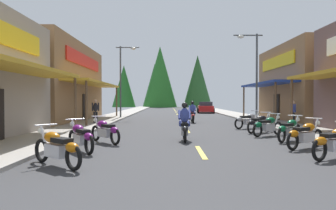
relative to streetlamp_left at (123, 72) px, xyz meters
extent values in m
cube|color=#38383A|center=(4.96, 0.47, -4.19)|extent=(9.71, 82.03, 0.10)
cube|color=#9E9991|center=(-1.25, 0.47, -4.08)|extent=(2.71, 82.03, 0.12)
cube|color=#9E9991|center=(11.17, 0.47, -4.08)|extent=(2.71, 82.03, 0.12)
cube|color=#E0C64C|center=(4.96, -17.06, -4.13)|extent=(0.16, 2.40, 0.01)
cube|color=#E0C64C|center=(4.96, -10.39, -4.13)|extent=(0.16, 2.40, 0.01)
cube|color=#E0C64C|center=(4.96, -4.87, -4.13)|extent=(0.16, 2.40, 0.01)
cube|color=#E0C64C|center=(4.96, 1.29, -4.13)|extent=(0.16, 2.40, 0.01)
cube|color=#E0C64C|center=(4.96, 7.08, -4.13)|extent=(0.16, 2.40, 0.01)
cube|color=#E0C64C|center=(4.96, 13.30, -4.13)|extent=(0.16, 2.40, 0.01)
cube|color=#E0C64C|center=(4.96, 18.81, -4.13)|extent=(0.16, 2.40, 0.01)
cube|color=#E0C64C|center=(4.96, 24.27, -4.13)|extent=(0.16, 2.40, 0.01)
cube|color=#E0C64C|center=(4.96, 30.75, -4.13)|extent=(0.16, 2.40, 0.01)
cube|color=gold|center=(-1.71, -15.36, -1.24)|extent=(1.80, 9.68, 0.16)
cylinder|color=brown|center=(-1.01, -10.72, -2.73)|extent=(0.14, 0.14, 2.82)
cube|color=olive|center=(-7.03, -3.24, -1.14)|extent=(8.85, 12.25, 6.00)
cube|color=gold|center=(-1.71, -3.24, -1.24)|extent=(1.80, 11.02, 0.16)
cylinder|color=brown|center=(-1.01, -8.55, -2.73)|extent=(0.14, 0.14, 2.82)
cylinder|color=brown|center=(-1.01, 2.07, -2.73)|extent=(0.14, 0.14, 2.82)
cube|color=red|center=(-2.55, -3.24, 0.54)|extent=(0.10, 8.57, 0.90)
cube|color=black|center=(-2.57, -3.24, -3.09)|extent=(0.08, 1.10, 2.10)
cylinder|color=brown|center=(10.92, -9.60, -2.73)|extent=(0.14, 0.14, 2.82)
cube|color=olive|center=(16.07, -2.95, -1.18)|extent=(7.10, 9.51, 5.91)
cube|color=navy|center=(11.62, -2.95, -1.24)|extent=(1.80, 8.56, 0.16)
cylinder|color=brown|center=(10.92, -7.03, -2.73)|extent=(0.14, 0.14, 2.82)
cylinder|color=brown|center=(10.92, 1.13, -2.73)|extent=(0.14, 0.14, 2.82)
cube|color=yellow|center=(12.46, -2.95, 0.47)|extent=(0.10, 6.66, 0.90)
cube|color=black|center=(12.48, -2.95, -3.09)|extent=(0.08, 1.10, 2.10)
cylinder|color=#474C51|center=(-0.30, 0.00, -0.94)|extent=(0.14, 0.14, 6.39)
cylinder|color=#474C51|center=(0.33, 0.00, 2.15)|extent=(2.06, 0.10, 0.10)
ellipsoid|color=silver|center=(0.86, 0.00, 2.05)|extent=(0.50, 0.30, 0.24)
cylinder|color=#474C51|center=(10.21, -5.27, -0.97)|extent=(0.14, 0.14, 6.34)
cylinder|color=#474C51|center=(9.58, -5.27, 2.10)|extent=(2.06, 0.10, 0.10)
ellipsoid|color=silver|center=(9.06, -5.27, 2.00)|extent=(0.50, 0.30, 0.24)
torus|color=black|center=(8.02, -18.49, -3.82)|extent=(0.60, 0.41, 0.64)
cube|color=silver|center=(8.66, -18.11, -3.74)|extent=(0.75, 0.60, 0.32)
cube|color=black|center=(8.45, -18.24, -3.46)|extent=(0.66, 0.55, 0.12)
ellipsoid|color=#BF660C|center=(8.06, -18.47, -3.59)|extent=(0.50, 0.43, 0.24)
torus|color=black|center=(9.25, -15.89, -3.82)|extent=(0.58, 0.45, 0.64)
torus|color=black|center=(8.02, -16.74, -3.82)|extent=(0.58, 0.45, 0.64)
cube|color=silver|center=(8.64, -16.32, -3.74)|extent=(0.73, 0.63, 0.32)
ellipsoid|color=#BF660C|center=(8.80, -16.20, -3.42)|extent=(0.64, 0.58, 0.28)
cube|color=black|center=(8.43, -16.46, -3.46)|extent=(0.65, 0.57, 0.12)
ellipsoid|color=#BF660C|center=(8.06, -16.72, -3.59)|extent=(0.50, 0.45, 0.24)
cylinder|color=silver|center=(9.15, -15.96, -3.49)|extent=(0.34, 0.26, 0.71)
cylinder|color=silver|center=(9.05, -16.03, -3.12)|extent=(0.37, 0.52, 0.04)
sphere|color=white|center=(9.28, -15.87, -3.29)|extent=(0.16, 0.16, 0.16)
torus|color=black|center=(9.36, -13.99, -3.82)|extent=(0.52, 0.52, 0.64)
torus|color=black|center=(8.30, -15.05, -3.82)|extent=(0.52, 0.52, 0.64)
cube|color=silver|center=(8.83, -14.52, -3.74)|extent=(0.69, 0.69, 0.32)
ellipsoid|color=#0C5933|center=(8.97, -14.38, -3.42)|extent=(0.62, 0.62, 0.28)
cube|color=black|center=(8.66, -14.69, -3.46)|extent=(0.62, 0.62, 0.12)
ellipsoid|color=#0C5933|center=(8.34, -15.01, -3.59)|extent=(0.48, 0.48, 0.24)
cylinder|color=silver|center=(9.27, -14.08, -3.49)|extent=(0.31, 0.30, 0.71)
cylinder|color=silver|center=(9.19, -14.17, -3.12)|extent=(0.45, 0.45, 0.04)
sphere|color=white|center=(9.39, -13.97, -3.29)|extent=(0.16, 0.16, 0.16)
torus|color=black|center=(9.13, -12.38, -3.82)|extent=(0.58, 0.45, 0.64)
torus|color=black|center=(7.90, -13.25, -3.82)|extent=(0.58, 0.45, 0.64)
cube|color=silver|center=(8.51, -12.81, -3.74)|extent=(0.73, 0.63, 0.32)
ellipsoid|color=#0C5933|center=(8.68, -12.70, -3.42)|extent=(0.64, 0.59, 0.28)
cube|color=black|center=(8.31, -12.96, -3.46)|extent=(0.65, 0.58, 0.12)
ellipsoid|color=#0C5933|center=(7.95, -13.22, -3.59)|extent=(0.50, 0.45, 0.24)
cylinder|color=silver|center=(9.02, -12.45, -3.49)|extent=(0.34, 0.26, 0.71)
cylinder|color=silver|center=(8.92, -12.52, -3.12)|extent=(0.38, 0.51, 0.04)
sphere|color=white|center=(9.15, -12.36, -3.29)|extent=(0.16, 0.16, 0.16)
torus|color=black|center=(9.15, -10.95, -3.82)|extent=(0.55, 0.49, 0.64)
torus|color=black|center=(8.00, -11.91, -3.82)|extent=(0.55, 0.49, 0.64)
cube|color=silver|center=(8.57, -11.43, -3.74)|extent=(0.72, 0.66, 0.32)
ellipsoid|color=black|center=(8.73, -11.30, -3.42)|extent=(0.63, 0.60, 0.28)
cube|color=black|center=(8.38, -11.59, -3.46)|extent=(0.64, 0.60, 0.12)
ellipsoid|color=black|center=(8.04, -11.88, -3.59)|extent=(0.49, 0.47, 0.24)
cylinder|color=silver|center=(9.05, -11.03, -3.49)|extent=(0.32, 0.28, 0.71)
cylinder|color=silver|center=(8.96, -11.11, -3.12)|extent=(0.42, 0.49, 0.04)
sphere|color=white|center=(9.17, -10.93, -3.29)|extent=(0.16, 0.16, 0.16)
torus|color=black|center=(9.21, -8.92, -3.82)|extent=(0.60, 0.41, 0.64)
torus|color=black|center=(7.92, -9.67, -3.82)|extent=(0.60, 0.41, 0.64)
cube|color=silver|center=(8.56, -9.30, -3.74)|extent=(0.75, 0.59, 0.32)
ellipsoid|color=#99999E|center=(8.74, -9.20, -3.42)|extent=(0.64, 0.56, 0.28)
cube|color=black|center=(8.35, -9.42, -3.46)|extent=(0.66, 0.54, 0.12)
ellipsoid|color=#99999E|center=(7.96, -9.65, -3.59)|extent=(0.50, 0.43, 0.24)
cylinder|color=silver|center=(9.10, -8.99, -3.49)|extent=(0.35, 0.24, 0.71)
cylinder|color=silver|center=(9.00, -9.05, -3.12)|extent=(0.34, 0.54, 0.04)
sphere|color=white|center=(9.24, -8.91, -3.29)|extent=(0.16, 0.16, 0.16)
torus|color=black|center=(0.53, -18.61, -3.82)|extent=(0.56, 0.49, 0.64)
torus|color=black|center=(1.68, -19.57, -3.82)|extent=(0.56, 0.49, 0.64)
cube|color=silver|center=(1.11, -19.09, -3.74)|extent=(0.72, 0.66, 0.32)
ellipsoid|color=#BF660C|center=(0.95, -18.96, -3.42)|extent=(0.64, 0.60, 0.28)
cube|color=black|center=(1.30, -19.25, -3.46)|extent=(0.64, 0.60, 0.12)
ellipsoid|color=#BF660C|center=(1.65, -19.54, -3.59)|extent=(0.49, 0.47, 0.24)
cylinder|color=silver|center=(0.63, -18.69, -3.49)|extent=(0.32, 0.28, 0.71)
cylinder|color=silver|center=(0.72, -18.77, -3.12)|extent=(0.41, 0.49, 0.04)
sphere|color=white|center=(0.51, -18.59, -3.29)|extent=(0.16, 0.16, 0.16)
torus|color=black|center=(0.62, -16.31, -3.82)|extent=(0.46, 0.57, 0.64)
torus|color=black|center=(1.51, -17.51, -3.82)|extent=(0.46, 0.57, 0.64)
cube|color=silver|center=(1.07, -16.91, -3.74)|extent=(0.64, 0.73, 0.32)
ellipsoid|color=#721972|center=(0.95, -16.75, -3.42)|extent=(0.59, 0.64, 0.28)
cube|color=black|center=(1.22, -17.11, -3.46)|extent=(0.58, 0.65, 0.12)
ellipsoid|color=#721972|center=(1.48, -17.47, -3.59)|extent=(0.45, 0.50, 0.24)
cylinder|color=silver|center=(0.70, -16.41, -3.49)|extent=(0.27, 0.33, 0.71)
cylinder|color=silver|center=(0.77, -16.51, -3.12)|extent=(0.51, 0.39, 0.04)
sphere|color=white|center=(0.61, -16.28, -3.29)|extent=(0.16, 0.16, 0.16)
torus|color=black|center=(0.98, -14.47, -3.82)|extent=(0.50, 0.55, 0.64)
torus|color=black|center=(1.96, -15.60, -3.82)|extent=(0.50, 0.55, 0.64)
cube|color=silver|center=(1.47, -15.03, -3.74)|extent=(0.67, 0.71, 0.32)
ellipsoid|color=#721972|center=(1.34, -14.88, -3.42)|extent=(0.61, 0.63, 0.28)
cube|color=black|center=(1.63, -15.22, -3.46)|extent=(0.61, 0.64, 0.12)
ellipsoid|color=#721972|center=(1.93, -15.56, -3.59)|extent=(0.47, 0.49, 0.24)
cylinder|color=silver|center=(1.06, -14.56, -3.49)|extent=(0.29, 0.32, 0.71)
cylinder|color=silver|center=(1.14, -14.66, -3.12)|extent=(0.48, 0.43, 0.04)
sphere|color=white|center=(0.96, -14.44, -3.29)|extent=(0.16, 0.16, 0.16)
torus|color=black|center=(4.61, -13.57, -3.82)|extent=(0.12, 0.64, 0.64)
torus|color=black|center=(4.57, -15.07, -3.82)|extent=(0.12, 0.64, 0.64)
cube|color=silver|center=(4.59, -14.32, -3.74)|extent=(0.30, 0.71, 0.32)
ellipsoid|color=black|center=(4.59, -14.12, -3.42)|extent=(0.33, 0.57, 0.28)
cube|color=black|center=(4.58, -14.57, -3.46)|extent=(0.30, 0.61, 0.12)
ellipsoid|color=black|center=(4.57, -15.02, -3.59)|extent=(0.25, 0.45, 0.24)
cylinder|color=silver|center=(4.60, -13.70, -3.49)|extent=(0.07, 0.37, 0.71)
cylinder|color=silver|center=(4.60, -13.82, -3.12)|extent=(0.60, 0.06, 0.04)
sphere|color=white|center=(4.61, -13.54, -3.29)|extent=(0.16, 0.16, 0.16)
ellipsoid|color=#333F8C|center=(4.58, -14.47, -3.09)|extent=(0.39, 0.39, 0.64)
sphere|color=black|center=(4.58, -14.42, -2.69)|extent=(0.24, 0.24, 0.24)
cylinder|color=#333F8C|center=(4.43, -14.30, -3.44)|extent=(0.15, 0.43, 0.24)
cylinder|color=#333F8C|center=(4.38, -14.17, -3.09)|extent=(0.11, 0.51, 0.40)
cylinder|color=#333F8C|center=(4.75, -14.30, -3.44)|extent=(0.15, 0.43, 0.24)
cylinder|color=#333F8C|center=(4.80, -14.18, -3.09)|extent=(0.11, 0.51, 0.40)
torus|color=black|center=(5.70, -3.97, -3.82)|extent=(0.11, 0.64, 0.64)
torus|color=black|center=(5.68, -5.47, -3.82)|extent=(0.11, 0.64, 0.64)
cube|color=silver|center=(5.69, -4.72, -3.74)|extent=(0.29, 0.70, 0.32)
ellipsoid|color=#A51414|center=(5.69, -4.52, -3.42)|extent=(0.33, 0.56, 0.28)
cube|color=black|center=(5.69, -4.97, -3.46)|extent=(0.29, 0.60, 0.12)
ellipsoid|color=#A51414|center=(5.69, -5.42, -3.59)|extent=(0.24, 0.44, 0.24)
cylinder|color=silver|center=(5.70, -4.10, -3.49)|extent=(0.06, 0.37, 0.71)
cylinder|color=silver|center=(5.70, -4.22, -3.12)|extent=(0.60, 0.05, 0.04)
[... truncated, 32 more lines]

